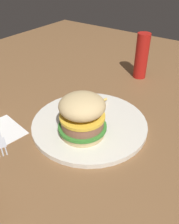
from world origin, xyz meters
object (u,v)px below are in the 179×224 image
plate (89,124)px  sandwich (82,115)px  ketchup_bottle (142,56)px  fries_pile (87,107)px

plate → sandwich: (-0.04, -0.01, 0.06)m
plate → ketchup_bottle: 0.34m
plate → ketchup_bottle: ketchup_bottle is taller
ketchup_bottle → fries_pile: bearing=176.0°
plate → fries_pile: 0.06m
sandwich → fries_pile: (0.09, 0.05, -0.05)m
sandwich → plate: bearing=15.0°
plate → sandwich: size_ratio=2.56×
plate → fries_pile: fries_pile is taller
fries_pile → ketchup_bottle: 0.29m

